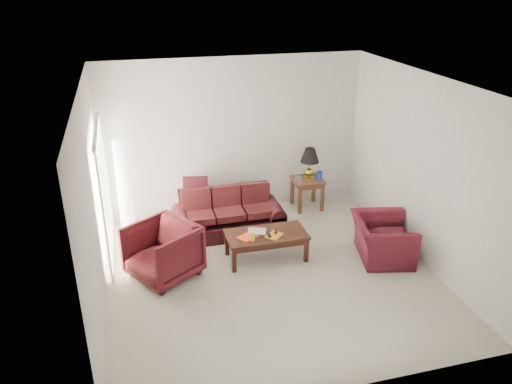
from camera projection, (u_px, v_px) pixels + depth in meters
floor at (270, 274)px, 7.87m from camera, size 5.00×5.00×0.00m
blinds at (104, 195)px, 8.01m from camera, size 0.10×2.00×2.16m
sofa at (228, 214)px, 8.93m from camera, size 1.98×0.90×0.80m
throw_pillow at (196, 189)px, 9.24m from camera, size 0.49×0.31×0.47m
end_table at (307, 193)px, 9.98m from camera, size 0.61×0.61×0.62m
table_lamp at (310, 163)px, 9.78m from camera, size 0.43×0.43×0.62m
clock at (298, 179)px, 9.67m from camera, size 0.15×0.10×0.14m
blue_canister at (319, 176)px, 9.77m from camera, size 0.12×0.12×0.18m
picture_frame at (300, 172)px, 9.96m from camera, size 0.17×0.20×0.06m
floor_lamp at (124, 187)px, 8.80m from camera, size 0.38×0.38×1.78m
armchair_left at (163, 252)px, 7.65m from camera, size 1.32×1.31×0.88m
armchair_right at (382, 239)px, 8.21m from camera, size 1.12×1.22×0.68m
coffee_table at (266, 246)px, 8.22m from camera, size 1.47×1.14×0.46m
magazine_red at (248, 237)px, 8.00m from camera, size 0.36×0.34×0.02m
magazine_white at (257, 231)px, 8.18m from camera, size 0.35×0.31×0.02m
magazine_orange at (274, 235)px, 8.06m from camera, size 0.34×0.34×0.02m
remote_a at (269, 234)px, 8.04m from camera, size 0.06×0.18×0.02m
remote_b at (276, 231)px, 8.14m from camera, size 0.11×0.16×0.02m
yellow_glass at (252, 237)px, 7.89m from camera, size 0.09×0.09×0.13m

